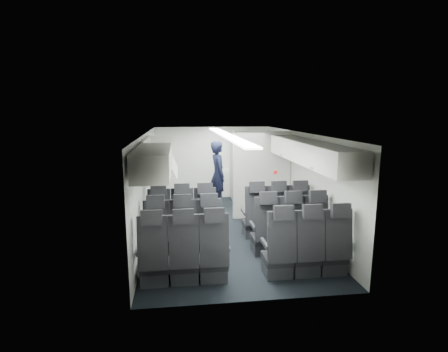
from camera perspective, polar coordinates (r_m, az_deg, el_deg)
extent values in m
cube|color=black|center=(7.89, 0.38, -8.80)|extent=(3.40, 6.00, 0.01)
cube|color=white|center=(7.46, 0.40, 7.01)|extent=(3.40, 6.00, 0.01)
cube|color=silver|center=(10.54, -1.82, 2.17)|extent=(3.40, 0.01, 2.15)
cube|color=silver|center=(4.75, 5.34, -8.38)|extent=(3.40, 0.01, 2.15)
cube|color=silver|center=(7.57, -12.48, -1.41)|extent=(0.01, 6.00, 2.15)
cube|color=silver|center=(8.01, 12.53, -0.76)|extent=(0.01, 6.00, 2.15)
cube|color=white|center=(7.46, 0.40, 6.70)|extent=(0.25, 5.52, 0.03)
cube|color=black|center=(7.33, -10.32, -8.27)|extent=(0.44, 0.46, 0.12)
cube|color=#2D2D33|center=(7.38, -10.28, -9.44)|extent=(0.42, 0.42, 0.22)
cube|color=black|center=(6.98, -10.53, -5.35)|extent=(0.44, 0.20, 0.80)
cube|color=black|center=(6.84, -10.67, -2.24)|extent=(0.30, 0.12, 0.23)
cube|color=#2D2D33|center=(7.23, -12.16, -6.26)|extent=(0.05, 0.40, 0.06)
cube|color=#2D2D33|center=(7.20, -8.65, -6.20)|extent=(0.05, 0.40, 0.06)
cube|color=black|center=(7.31, -6.76, -8.19)|extent=(0.44, 0.46, 0.12)
cube|color=#2D2D33|center=(7.37, -6.74, -9.37)|extent=(0.42, 0.42, 0.22)
cube|color=black|center=(6.97, -6.82, -5.27)|extent=(0.44, 0.20, 0.80)
cube|color=black|center=(6.82, -6.89, -2.15)|extent=(0.30, 0.12, 0.23)
cube|color=#2D2D33|center=(7.20, -8.57, -6.20)|extent=(0.05, 0.40, 0.06)
cube|color=#2D2D33|center=(7.20, -5.05, -6.12)|extent=(0.05, 0.40, 0.06)
cube|color=black|center=(7.33, -3.21, -8.09)|extent=(0.44, 0.46, 0.12)
cube|color=#2D2D33|center=(7.38, -3.20, -9.27)|extent=(0.42, 0.42, 0.22)
cube|color=black|center=(6.99, -3.11, -5.17)|extent=(0.44, 0.20, 0.80)
cube|color=black|center=(6.84, -3.12, -2.06)|extent=(0.30, 0.12, 0.23)
cube|color=#2D2D33|center=(7.21, -4.97, -6.11)|extent=(0.05, 0.40, 0.06)
cube|color=#2D2D33|center=(7.24, -1.47, -6.01)|extent=(0.05, 0.40, 0.06)
cube|color=black|center=(7.47, 4.84, -7.75)|extent=(0.44, 0.46, 0.12)
cube|color=#2D2D33|center=(7.52, 4.82, -8.91)|extent=(0.42, 0.42, 0.22)
cube|color=black|center=(7.14, 5.27, -4.86)|extent=(0.44, 0.20, 0.80)
cube|color=black|center=(6.99, 5.42, -1.81)|extent=(0.30, 0.12, 0.23)
cube|color=#2D2D33|center=(7.32, 3.23, -5.83)|extent=(0.05, 0.40, 0.06)
cube|color=#2D2D33|center=(7.41, 6.60, -5.67)|extent=(0.05, 0.40, 0.06)
cube|color=black|center=(7.58, 8.20, -7.56)|extent=(0.44, 0.46, 0.12)
cube|color=#2D2D33|center=(7.63, 8.17, -8.70)|extent=(0.42, 0.42, 0.22)
cube|color=black|center=(7.25, 8.76, -4.71)|extent=(0.44, 0.20, 0.80)
cube|color=black|center=(7.10, 8.96, -1.70)|extent=(0.30, 0.12, 0.23)
cube|color=#2D2D33|center=(7.41, 6.67, -5.67)|extent=(0.05, 0.40, 0.06)
cube|color=#2D2D33|center=(7.53, 9.94, -5.50)|extent=(0.05, 0.40, 0.06)
cube|color=black|center=(7.71, 11.45, -7.35)|extent=(0.44, 0.46, 0.12)
cube|color=#2D2D33|center=(7.76, 11.41, -8.48)|extent=(0.42, 0.42, 0.22)
cube|color=black|center=(7.38, 12.13, -4.54)|extent=(0.44, 0.20, 0.80)
cube|color=black|center=(7.24, 12.38, -1.58)|extent=(0.30, 0.12, 0.23)
cube|color=#2D2D33|center=(7.53, 10.01, -5.50)|extent=(0.05, 0.40, 0.06)
cube|color=#2D2D33|center=(7.67, 13.16, -5.32)|extent=(0.05, 0.40, 0.06)
cube|color=black|center=(6.48, -10.71, -10.82)|extent=(0.44, 0.46, 0.12)
cube|color=#2D2D33|center=(6.54, -10.66, -12.13)|extent=(0.42, 0.42, 0.22)
cube|color=black|center=(6.12, -10.97, -7.64)|extent=(0.44, 0.20, 0.80)
cube|color=black|center=(5.96, -11.13, -4.14)|extent=(0.30, 0.12, 0.23)
cube|color=#2D2D33|center=(6.37, -12.81, -8.59)|extent=(0.05, 0.40, 0.06)
cube|color=#2D2D33|center=(6.35, -8.81, -8.53)|extent=(0.05, 0.40, 0.06)
cube|color=black|center=(6.47, -6.66, -10.75)|extent=(0.44, 0.46, 0.12)
cube|color=#2D2D33|center=(6.53, -6.63, -12.06)|extent=(0.42, 0.42, 0.22)
cube|color=black|center=(6.11, -6.72, -7.56)|extent=(0.44, 0.20, 0.80)
cube|color=black|center=(5.95, -6.80, -4.05)|extent=(0.30, 0.12, 0.23)
cube|color=#2D2D33|center=(6.35, -8.72, -8.53)|extent=(0.05, 0.40, 0.06)
cube|color=#2D2D33|center=(6.35, -4.70, -8.43)|extent=(0.05, 0.40, 0.06)
cube|color=black|center=(6.49, -2.61, -10.62)|extent=(0.44, 0.46, 0.12)
cube|color=#2D2D33|center=(6.55, -2.60, -11.93)|extent=(0.42, 0.42, 0.22)
cube|color=black|center=(6.13, -2.48, -7.44)|extent=(0.44, 0.20, 0.80)
cube|color=black|center=(5.97, -2.46, -3.93)|extent=(0.30, 0.12, 0.23)
cube|color=#2D2D33|center=(6.35, -4.61, -8.43)|extent=(0.05, 0.40, 0.06)
cube|color=#2D2D33|center=(6.38, -0.62, -8.29)|extent=(0.05, 0.40, 0.06)
cube|color=black|center=(6.65, 6.50, -10.15)|extent=(0.44, 0.46, 0.12)
cube|color=#2D2D33|center=(6.70, 6.47, -11.43)|extent=(0.42, 0.42, 0.22)
cube|color=black|center=(6.30, 7.07, -7.01)|extent=(0.44, 0.20, 0.80)
cube|color=black|center=(6.14, 7.27, -3.59)|extent=(0.30, 0.12, 0.23)
cube|color=#2D2D33|center=(6.48, 4.71, -8.04)|extent=(0.05, 0.40, 0.06)
cube|color=#2D2D33|center=(6.58, 8.49, -7.83)|extent=(0.05, 0.40, 0.06)
cube|color=black|center=(6.76, 10.26, -9.88)|extent=(0.44, 0.46, 0.12)
cube|color=#2D2D33|center=(6.82, 10.22, -11.14)|extent=(0.42, 0.42, 0.22)
cube|color=black|center=(6.42, 10.99, -6.78)|extent=(0.44, 0.20, 0.80)
cube|color=black|center=(6.27, 11.26, -3.42)|extent=(0.30, 0.12, 0.23)
cube|color=#2D2D33|center=(6.58, 8.58, -7.82)|extent=(0.05, 0.40, 0.06)
cube|color=#2D2D33|center=(6.71, 12.22, -7.58)|extent=(0.05, 0.40, 0.06)
cube|color=black|center=(6.91, 13.87, -9.58)|extent=(0.44, 0.46, 0.12)
cube|color=#2D2D33|center=(6.96, 13.81, -10.82)|extent=(0.42, 0.42, 0.22)
cube|color=black|center=(6.57, 14.74, -6.53)|extent=(0.44, 0.20, 0.80)
cube|color=black|center=(6.43, 15.07, -3.24)|extent=(0.30, 0.12, 0.23)
cube|color=#2D2D33|center=(6.72, 12.30, -7.57)|extent=(0.05, 0.40, 0.06)
cube|color=#2D2D33|center=(6.87, 15.79, -7.31)|extent=(0.05, 0.40, 0.06)
cube|color=black|center=(5.65, -11.23, -14.13)|extent=(0.44, 0.46, 0.12)
cube|color=#2D2D33|center=(5.72, -11.17, -15.59)|extent=(0.42, 0.42, 0.22)
cube|color=black|center=(5.28, -11.56, -10.68)|extent=(0.44, 0.20, 0.80)
cube|color=black|center=(5.10, -11.77, -6.69)|extent=(0.30, 0.12, 0.23)
cube|color=#2D2D33|center=(5.54, -13.67, -11.63)|extent=(0.05, 0.40, 0.06)
cube|color=#2D2D33|center=(5.50, -9.02, -11.59)|extent=(0.05, 0.40, 0.06)
cube|color=black|center=(5.64, -6.52, -14.06)|extent=(0.44, 0.46, 0.12)
cube|color=#2D2D33|center=(5.71, -6.49, -15.52)|extent=(0.42, 0.42, 0.22)
cube|color=black|center=(5.26, -6.58, -10.60)|extent=(0.44, 0.20, 0.80)
cube|color=black|center=(5.08, -6.67, -6.59)|extent=(0.30, 0.12, 0.23)
cube|color=#2D2D33|center=(5.50, -8.92, -11.59)|extent=(0.05, 0.40, 0.06)
cube|color=#2D2D33|center=(5.51, -4.24, -11.47)|extent=(0.05, 0.40, 0.06)
cube|color=black|center=(5.66, -1.83, -13.90)|extent=(0.44, 0.46, 0.12)
cube|color=#2D2D33|center=(5.73, -1.82, -15.35)|extent=(0.42, 0.42, 0.22)
cube|color=black|center=(5.28, -1.62, -10.43)|extent=(0.44, 0.20, 0.80)
cube|color=black|center=(5.11, -1.58, -6.44)|extent=(0.30, 0.12, 0.23)
cube|color=#2D2D33|center=(5.51, -4.14, -11.47)|extent=(0.05, 0.40, 0.06)
cube|color=#2D2D33|center=(5.55, 0.50, -11.27)|extent=(0.05, 0.40, 0.06)
cube|color=black|center=(5.84, 8.66, -13.21)|extent=(0.44, 0.46, 0.12)
cube|color=#2D2D33|center=(5.91, 8.62, -14.63)|extent=(0.42, 0.42, 0.22)
cube|color=black|center=(5.48, 9.43, -9.80)|extent=(0.44, 0.20, 0.80)
cube|color=black|center=(5.31, 9.72, -5.93)|extent=(0.30, 0.12, 0.23)
cube|color=#2D2D33|center=(5.65, 6.64, -10.91)|extent=(0.05, 0.40, 0.06)
cube|color=#2D2D33|center=(5.77, 10.96, -10.58)|extent=(0.05, 0.40, 0.06)
cube|color=black|center=(5.98, 12.92, -12.80)|extent=(0.44, 0.46, 0.12)
cube|color=#2D2D33|center=(6.04, 12.85, -14.20)|extent=(0.42, 0.42, 0.22)
cube|color=black|center=(5.62, 13.89, -9.44)|extent=(0.44, 0.20, 0.80)
cube|color=black|center=(5.45, 14.26, -5.66)|extent=(0.30, 0.12, 0.23)
cube|color=#2D2D33|center=(5.77, 11.05, -10.57)|extent=(0.05, 0.40, 0.06)
cube|color=#2D2D33|center=(5.92, 15.16, -10.20)|extent=(0.05, 0.40, 0.06)
cube|color=black|center=(6.14, 16.96, -12.35)|extent=(0.44, 0.46, 0.12)
cube|color=#2D2D33|center=(6.20, 16.87, -13.72)|extent=(0.42, 0.42, 0.22)
cube|color=black|center=(5.79, 18.09, -9.05)|extent=(0.44, 0.20, 0.80)
cube|color=black|center=(5.63, 18.54, -5.37)|extent=(0.30, 0.12, 0.23)
cube|color=#2D2D33|center=(5.93, 15.25, -10.19)|extent=(0.05, 0.40, 0.06)
cube|color=#2D2D33|center=(6.10, 19.13, -9.79)|extent=(0.05, 0.40, 0.06)
cube|color=silver|center=(5.45, -11.45, 2.41)|extent=(0.52, 1.80, 0.40)
cylinder|color=slate|center=(5.46, -8.77, 0.81)|extent=(0.04, 0.10, 0.04)
cube|color=#9E9E93|center=(7.20, -10.45, 2.79)|extent=(0.52, 1.70, 0.04)
cube|color=silver|center=(7.20, -12.58, 4.31)|extent=(0.06, 1.70, 0.44)
cube|color=silver|center=(6.36, -10.89, 3.57)|extent=(0.52, 0.04, 0.40)
cube|color=silver|center=(8.00, -10.20, 5.00)|extent=(0.52, 0.04, 0.40)
cube|color=silver|center=(7.21, -8.44, 1.97)|extent=(0.21, 1.61, 0.38)
cube|color=silver|center=(5.94, 16.62, 2.84)|extent=(0.52, 1.80, 0.40)
cylinder|color=slate|center=(5.87, 14.30, 1.28)|extent=(0.04, 0.10, 0.04)
cube|color=silver|center=(7.56, 11.26, 4.65)|extent=(0.52, 1.70, 0.40)
cylinder|color=slate|center=(7.50, 9.41, 3.43)|extent=(0.04, 0.10, 0.04)
cube|color=silver|center=(8.56, 6.18, 0.15)|extent=(1.40, 0.12, 2.13)
cube|color=white|center=(8.36, 5.52, 4.80)|extent=(0.24, 0.01, 0.10)
cube|color=red|center=(8.33, 5.20, 4.79)|extent=(0.13, 0.01, 0.04)
cube|color=red|center=(8.37, 6.21, 4.79)|extent=(0.05, 0.01, 0.03)
cylinder|color=white|center=(8.56, 8.38, 0.61)|extent=(0.11, 0.01, 0.11)
cylinder|color=red|center=(8.55, 8.39, 0.60)|extent=(0.09, 0.01, 0.09)
cube|color=#939399|center=(10.42, 3.54, 1.36)|extent=(0.85, 0.50, 1.90)
cube|color=#3F3F42|center=(10.25, 3.79, -1.35)|extent=(0.80, 0.01, 0.02)
cube|color=#3F3F42|center=(10.16, 3.82, 1.41)|extent=(0.80, 0.01, 0.02)
cube|color=#3F3F42|center=(10.09, 3.86, 4.21)|extent=(0.80, 0.01, 0.02)
cube|color=silver|center=(9.10, -11.24, -0.16)|extent=(0.10, 0.92, 1.86)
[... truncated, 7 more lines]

